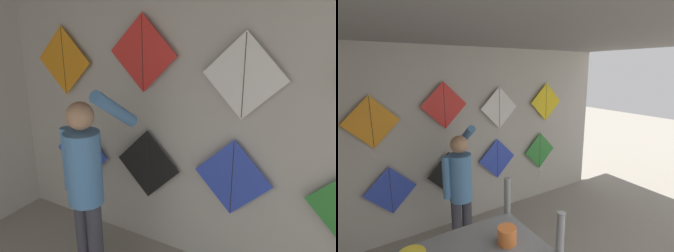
{
  "view_description": "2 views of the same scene",
  "coord_description": "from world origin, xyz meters",
  "views": [
    {
      "loc": [
        1.34,
        1.17,
        2.42
      ],
      "look_at": [
        -0.13,
        3.67,
        1.42
      ],
      "focal_mm": 40.0,
      "sensor_mm": 36.0,
      "label": 1
    },
    {
      "loc": [
        -1.81,
        0.25,
        2.47
      ],
      "look_at": [
        0.38,
        3.67,
        1.58
      ],
      "focal_mm": 28.0,
      "sensor_mm": 36.0,
      "label": 2
    }
  ],
  "objects": [
    {
      "name": "kite_4",
      "position": [
        -1.49,
        3.91,
        1.81
      ],
      "size": [
        0.7,
        0.01,
        0.7
      ],
      "color": "orange"
    },
    {
      "name": "kite_1",
      "position": [
        -0.5,
        3.91,
        0.89
      ],
      "size": [
        0.7,
        0.01,
        0.7
      ],
      "color": "black"
    },
    {
      "name": "kite_6",
      "position": [
        0.41,
        3.91,
        1.84
      ],
      "size": [
        0.7,
        0.01,
        0.7
      ],
      "color": "white"
    },
    {
      "name": "kite_0",
      "position": [
        -1.35,
        3.91,
        0.83
      ],
      "size": [
        0.7,
        0.01,
        0.7
      ],
      "color": "blue"
    },
    {
      "name": "kite_5",
      "position": [
        -0.53,
        3.91,
        1.95
      ],
      "size": [
        0.7,
        0.01,
        0.7
      ],
      "color": "red"
    },
    {
      "name": "kite_2",
      "position": [
        0.36,
        3.91,
        0.97
      ],
      "size": [
        0.7,
        0.01,
        0.7
      ],
      "color": "blue"
    },
    {
      "name": "shopkeeper",
      "position": [
        -0.62,
        3.19,
        1.0
      ],
      "size": [
        0.45,
        0.61,
        1.78
      ],
      "rotation": [
        0.0,
        0.0,
        -0.07
      ],
      "color": "#383842",
      "rests_on": "ground"
    },
    {
      "name": "back_panel",
      "position": [
        0.0,
        4.0,
        1.4
      ],
      "size": [
        5.18,
        0.06,
        2.8
      ],
      "primitive_type": "cube",
      "color": "#BCB7AD",
      "rests_on": "ground"
    }
  ]
}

